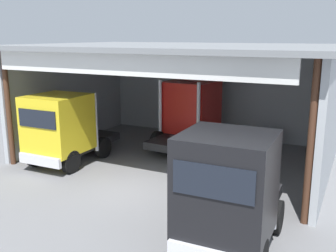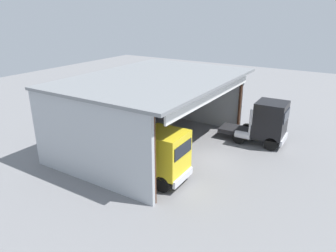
{
  "view_description": "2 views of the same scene",
  "coord_description": "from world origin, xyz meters",
  "px_view_note": "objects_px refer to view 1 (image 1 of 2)",
  "views": [
    {
      "loc": [
        7.75,
        -12.02,
        5.88
      ],
      "look_at": [
        0.0,
        3.34,
        1.84
      ],
      "focal_mm": 41.42,
      "sensor_mm": 36.0,
      "label": 1
    },
    {
      "loc": [
        -18.62,
        -8.31,
        10.03
      ],
      "look_at": [
        0.0,
        3.34,
        1.84
      ],
      "focal_mm": 33.46,
      "sensor_mm": 36.0,
      "label": 2
    }
  ],
  "objects_px": {
    "truck_yellow_left_bay": "(63,128)",
    "oil_drum": "(236,136)",
    "truck_black_center_left_bay": "(229,192)",
    "tool_cart": "(265,139)",
    "truck_red_center_right_bay": "(190,113)"
  },
  "relations": [
    {
      "from": "truck_black_center_left_bay",
      "to": "oil_drum",
      "type": "bearing_deg",
      "value": -75.86
    },
    {
      "from": "truck_yellow_left_bay",
      "to": "truck_black_center_left_bay",
      "type": "relative_size",
      "value": 0.97
    },
    {
      "from": "truck_black_center_left_bay",
      "to": "tool_cart",
      "type": "distance_m",
      "value": 10.94
    },
    {
      "from": "truck_black_center_left_bay",
      "to": "tool_cart",
      "type": "relative_size",
      "value": 5.22
    },
    {
      "from": "truck_black_center_left_bay",
      "to": "oil_drum",
      "type": "distance_m",
      "value": 11.27
    },
    {
      "from": "truck_red_center_right_bay",
      "to": "tool_cart",
      "type": "bearing_deg",
      "value": 31.57
    },
    {
      "from": "truck_red_center_right_bay",
      "to": "oil_drum",
      "type": "bearing_deg",
      "value": 46.84
    },
    {
      "from": "truck_black_center_left_bay",
      "to": "tool_cart",
      "type": "xyz_separation_m",
      "value": [
        -1.47,
        10.76,
        -1.28
      ]
    },
    {
      "from": "truck_black_center_left_bay",
      "to": "truck_yellow_left_bay",
      "type": "bearing_deg",
      "value": -24.09
    },
    {
      "from": "truck_yellow_left_bay",
      "to": "tool_cart",
      "type": "xyz_separation_m",
      "value": [
        7.69,
        6.96,
        -1.24
      ]
    },
    {
      "from": "truck_yellow_left_bay",
      "to": "tool_cart",
      "type": "height_order",
      "value": "truck_yellow_left_bay"
    },
    {
      "from": "truck_yellow_left_bay",
      "to": "truck_red_center_right_bay",
      "type": "relative_size",
      "value": 1.08
    },
    {
      "from": "truck_black_center_left_bay",
      "to": "oil_drum",
      "type": "xyz_separation_m",
      "value": [
        -3.03,
        10.77,
        -1.34
      ]
    },
    {
      "from": "truck_red_center_right_bay",
      "to": "truck_black_center_left_bay",
      "type": "height_order",
      "value": "truck_red_center_right_bay"
    },
    {
      "from": "truck_yellow_left_bay",
      "to": "oil_drum",
      "type": "bearing_deg",
      "value": -132.48
    }
  ]
}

